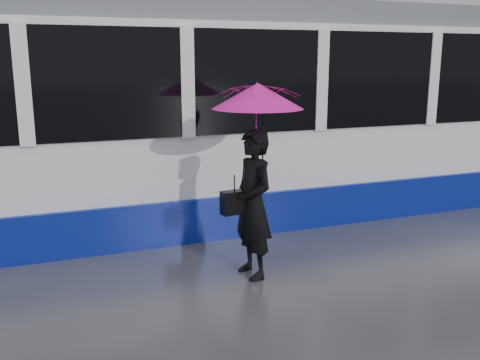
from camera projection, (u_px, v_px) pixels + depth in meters
name	position (u px, v px, depth m)	size (l,w,h in m)	color
ground	(201.00, 280.00, 6.21)	(90.00, 90.00, 0.00)	#2F2F34
rails	(154.00, 220.00, 8.48)	(34.00, 1.51, 0.02)	#3F3D38
tram	(64.00, 121.00, 7.68)	(26.00, 2.56, 3.35)	white
woman	(253.00, 204.00, 6.15)	(0.64, 0.42, 1.74)	black
umbrella	(258.00, 114.00, 5.94)	(1.14, 1.14, 1.18)	#EF1459
handbag	(234.00, 202.00, 6.08)	(0.33, 0.17, 0.45)	black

